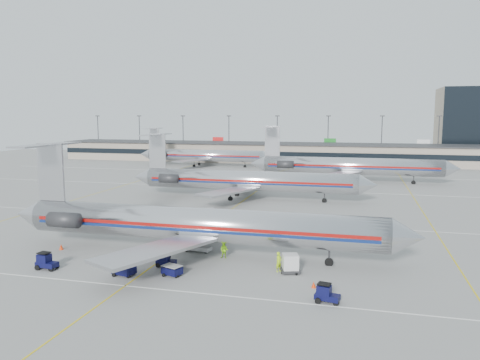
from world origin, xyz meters
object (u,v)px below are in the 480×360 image
(jet_second_row, at_px, (244,180))
(jet_foreground, at_px, (192,224))
(uld_container, at_px, (290,264))
(belt_loader, at_px, (198,247))
(tug_center, at_px, (165,260))

(jet_second_row, bearing_deg, jet_foreground, -85.37)
(uld_container, relative_size, belt_loader, 0.55)
(uld_container, bearing_deg, jet_second_row, 92.29)
(tug_center, bearing_deg, uld_container, 4.62)
(jet_second_row, distance_m, uld_container, 41.14)
(jet_foreground, distance_m, jet_second_row, 35.45)
(tug_center, xyz_separation_m, belt_loader, (1.39, 5.97, -0.18))
(jet_foreground, xyz_separation_m, uld_container, (11.31, -3.20, -2.58))
(tug_center, bearing_deg, jet_foreground, 73.76)
(jet_foreground, distance_m, uld_container, 12.03)
(jet_second_row, bearing_deg, tug_center, -87.61)
(jet_second_row, xyz_separation_m, belt_loader, (3.05, -33.86, -2.92))
(jet_foreground, height_order, tug_center, jet_foreground)
(jet_foreground, xyz_separation_m, tug_center, (-1.20, -4.50, -2.80))
(uld_container, bearing_deg, tug_center, 168.04)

